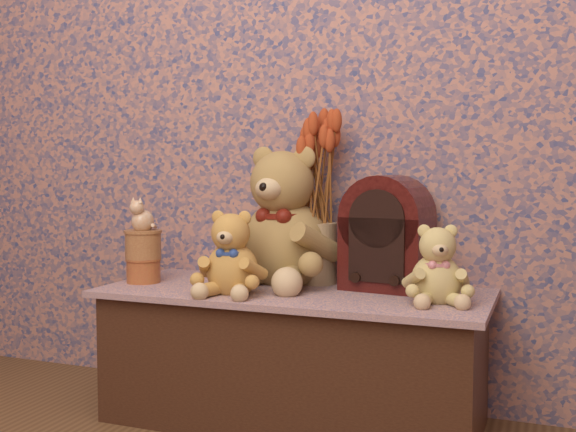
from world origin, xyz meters
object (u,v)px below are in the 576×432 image
Objects in this scene: teddy_medium at (232,249)px; cathedral_radio at (388,232)px; cat_figurine at (143,214)px; ceramic_vase at (318,253)px; teddy_small at (437,261)px; biscuit_tin_lower at (144,270)px; teddy_large at (285,210)px.

cathedral_radio is (0.43, 0.25, 0.04)m from teddy_medium.
cathedral_radio is 3.13× the size of cat_figurine.
cat_figurine is at bearing 162.91° from teddy_medium.
teddy_medium reaches higher than ceramic_vase.
teddy_medium is 1.14× the size of teddy_small.
ceramic_vase is 1.80× the size of biscuit_tin_lower.
biscuit_tin_lower is (-0.98, -0.01, -0.08)m from teddy_small.
teddy_medium is at bearing 169.42° from teddy_small.
teddy_medium is at bearing -142.83° from cathedral_radio.
ceramic_vase is at bearing 19.32° from biscuit_tin_lower.
cathedral_radio reaches higher than biscuit_tin_lower.
cathedral_radio reaches higher than teddy_medium.
teddy_medium is 0.39m from cat_figurine.
teddy_small is at bearing -34.39° from cathedral_radio.
teddy_small is 2.08× the size of cat_figurine.
teddy_small is 0.66× the size of cathedral_radio.
teddy_large is 0.52m from biscuit_tin_lower.
teddy_large is 1.78× the size of teddy_medium.
teddy_small is 0.99m from cat_figurine.
teddy_large reaches higher than cat_figurine.
cathedral_radio is at bearing 7.80° from teddy_large.
ceramic_vase is 0.60m from biscuit_tin_lower.
biscuit_tin_lower is 0.97× the size of cat_figurine.
cathedral_radio is 0.25m from ceramic_vase.
teddy_medium reaches higher than biscuit_tin_lower.
cat_figurine is at bearing -160.68° from ceramic_vase.
cathedral_radio reaches higher than teddy_small.
teddy_medium is 0.39m from biscuit_tin_lower.
cat_figurine reaches higher than teddy_medium.
teddy_large is at bearing 145.35° from teddy_small.
teddy_large reaches higher than teddy_medium.
teddy_large is 0.18m from ceramic_vase.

